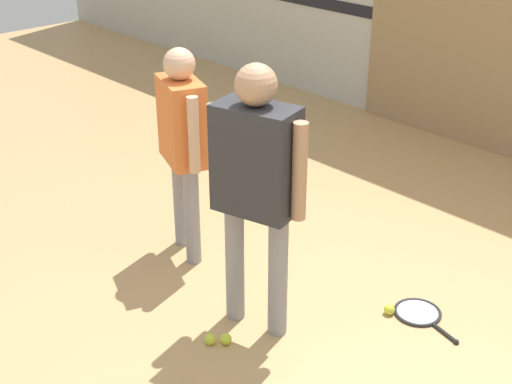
{
  "coord_description": "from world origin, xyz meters",
  "views": [
    {
      "loc": [
        2.27,
        -2.51,
        2.57
      ],
      "look_at": [
        -0.23,
        -0.14,
        0.87
      ],
      "focal_mm": 50.0,
      "sensor_mm": 36.0,
      "label": 1
    }
  ],
  "objects_px": {
    "person_student_left": "(183,132)",
    "tennis_ball_stray_left": "(226,339)",
    "racket_spare_on_floor": "(419,314)",
    "tennis_ball_by_spare_racket": "(389,309)",
    "tennis_ball_near_instructor": "(210,339)",
    "person_instructor": "(256,174)"
  },
  "relations": [
    {
      "from": "person_instructor",
      "to": "tennis_ball_by_spare_racket",
      "type": "relative_size",
      "value": 23.98
    },
    {
      "from": "tennis_ball_stray_left",
      "to": "person_student_left",
      "type": "bearing_deg",
      "value": 153.25
    },
    {
      "from": "person_student_left",
      "to": "tennis_ball_stray_left",
      "type": "bearing_deg",
      "value": -5.9
    },
    {
      "from": "tennis_ball_by_spare_racket",
      "to": "tennis_ball_stray_left",
      "type": "bearing_deg",
      "value": -116.96
    },
    {
      "from": "tennis_ball_near_instructor",
      "to": "tennis_ball_by_spare_racket",
      "type": "height_order",
      "value": "same"
    },
    {
      "from": "racket_spare_on_floor",
      "to": "tennis_ball_stray_left",
      "type": "relative_size",
      "value": 7.76
    },
    {
      "from": "racket_spare_on_floor",
      "to": "tennis_ball_stray_left",
      "type": "height_order",
      "value": "tennis_ball_stray_left"
    },
    {
      "from": "person_student_left",
      "to": "racket_spare_on_floor",
      "type": "xyz_separation_m",
      "value": [
        1.54,
        0.55,
        -0.88
      ]
    },
    {
      "from": "person_instructor",
      "to": "tennis_ball_by_spare_racket",
      "type": "xyz_separation_m",
      "value": [
        0.48,
        0.65,
        -0.95
      ]
    },
    {
      "from": "person_instructor",
      "to": "tennis_ball_stray_left",
      "type": "xyz_separation_m",
      "value": [
        0.02,
        -0.26,
        -0.95
      ]
    },
    {
      "from": "person_student_left",
      "to": "racket_spare_on_floor",
      "type": "relative_size",
      "value": 2.82
    },
    {
      "from": "racket_spare_on_floor",
      "to": "tennis_ball_by_spare_racket",
      "type": "height_order",
      "value": "tennis_ball_by_spare_racket"
    },
    {
      "from": "person_student_left",
      "to": "person_instructor",
      "type": "bearing_deg",
      "value": 7.34
    },
    {
      "from": "racket_spare_on_floor",
      "to": "person_instructor",
      "type": "bearing_deg",
      "value": -114.55
    },
    {
      "from": "racket_spare_on_floor",
      "to": "tennis_ball_near_instructor",
      "type": "relative_size",
      "value": 7.76
    },
    {
      "from": "person_student_left",
      "to": "racket_spare_on_floor",
      "type": "bearing_deg",
      "value": 40.64
    },
    {
      "from": "person_student_left",
      "to": "racket_spare_on_floor",
      "type": "distance_m",
      "value": 1.86
    },
    {
      "from": "person_student_left",
      "to": "tennis_ball_stray_left",
      "type": "relative_size",
      "value": 21.87
    },
    {
      "from": "person_instructor",
      "to": "tennis_ball_stray_left",
      "type": "height_order",
      "value": "person_instructor"
    },
    {
      "from": "tennis_ball_near_instructor",
      "to": "racket_spare_on_floor",
      "type": "bearing_deg",
      "value": 59.18
    },
    {
      "from": "tennis_ball_near_instructor",
      "to": "tennis_ball_stray_left",
      "type": "height_order",
      "value": "same"
    },
    {
      "from": "person_student_left",
      "to": "tennis_ball_stray_left",
      "type": "height_order",
      "value": "person_student_left"
    }
  ]
}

